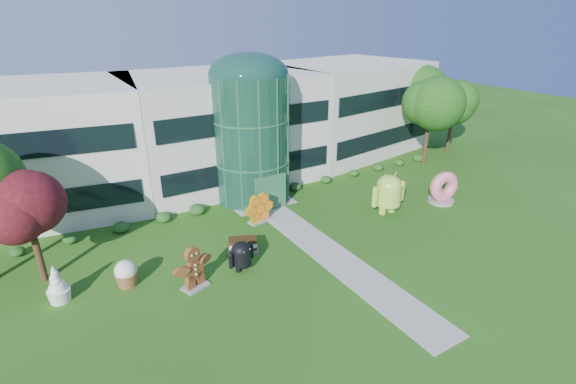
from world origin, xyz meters
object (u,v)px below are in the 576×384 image
android_green (389,191)px  gingerbread (193,267)px  android_black (241,254)px  donut (443,187)px

android_green → gingerbread: size_ratio=1.28×
android_green → android_black: size_ratio=1.65×
gingerbread → android_green: bearing=-15.3°
android_green → donut: 5.16m
android_green → gingerbread: bearing=-171.2°
android_black → gingerbread: size_ratio=0.77×
android_green → donut: android_green is taller
android_green → gingerbread: 15.81m
donut → gingerbread: size_ratio=0.95×
donut → gingerbread: (-20.81, -0.68, -0.04)m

